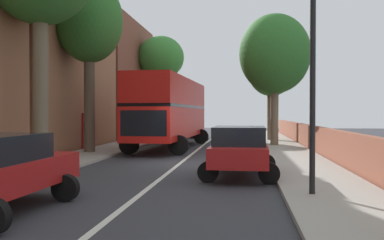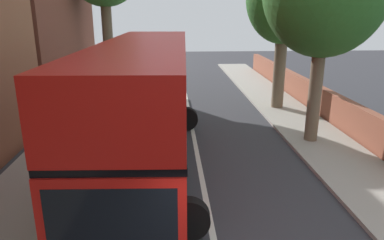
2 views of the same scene
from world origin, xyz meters
name	(u,v)px [view 1 (image 1 of 2)]	position (x,y,z in m)	size (l,w,h in m)	color
ground_plane	(180,163)	(0.00, 0.00, 0.00)	(84.00, 84.00, 0.00)	#333338
road_centre_line	(180,163)	(0.00, 0.00, 0.00)	(0.16, 54.00, 0.01)	silver
sidewalk_left	(68,160)	(-4.90, 0.00, 0.06)	(2.60, 60.00, 0.12)	#9E998E
sidewalk_right	(301,164)	(4.90, 0.00, 0.06)	(2.60, 60.00, 0.12)	#9E998E
boundary_wall_right	(341,148)	(6.45, 0.00, 0.70)	(0.36, 54.00, 1.40)	brown
double_decker_bus	(170,109)	(-1.70, 7.16, 2.36)	(3.88, 11.51, 4.06)	red
parked_car_white_left_0	(184,127)	(-2.50, 18.03, 0.95)	(2.48, 3.95, 1.67)	silver
parked_car_red_right_3	(240,149)	(2.50, -3.44, 0.94)	(2.50, 4.01, 1.66)	#AD1919
street_tree_left_0	(161,59)	(-4.79, 19.48, 6.96)	(4.17, 4.17, 8.90)	brown
street_tree_right_1	(271,67)	(4.65, 14.17, 5.52)	(3.71, 3.71, 7.73)	brown
street_tree_right_5	(275,54)	(4.52, 9.15, 5.74)	(4.39, 4.39, 8.13)	brown
street_tree_left_6	(89,23)	(-5.23, 3.40, 6.72)	(3.42, 3.42, 8.90)	brown
lamppost_right	(313,43)	(4.30, -6.58, 3.81)	(0.32, 0.32, 6.31)	black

